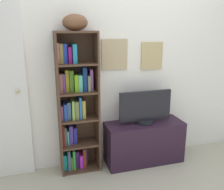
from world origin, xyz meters
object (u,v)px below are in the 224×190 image
Objects in this scene: bookshelf at (75,106)px; television at (145,108)px; football at (75,22)px; tv_stand at (144,142)px.

bookshelf reaches higher than television.
football is at bearing 176.00° from television.
television is at bearing 90.00° from tv_stand.
tv_stand is (0.81, -0.09, -0.51)m from bookshelf.
football is at bearing 175.92° from tv_stand.
television reaches higher than tv_stand.
football is 1.62m from tv_stand.
bookshelf is at bearing 174.08° from television.
television is (0.81, -0.08, -0.07)m from bookshelf.
bookshelf is 0.82m from television.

